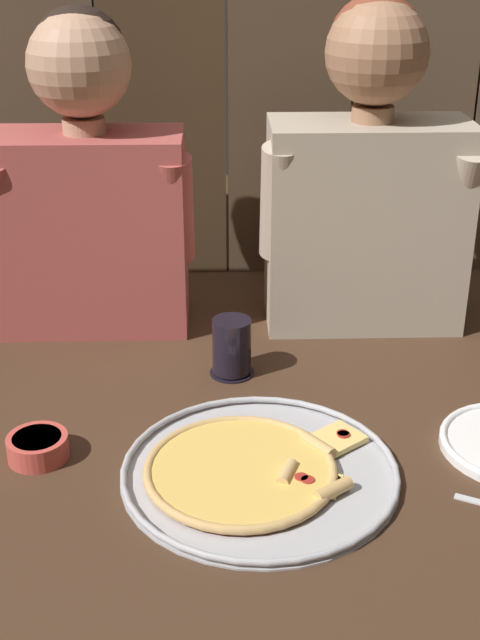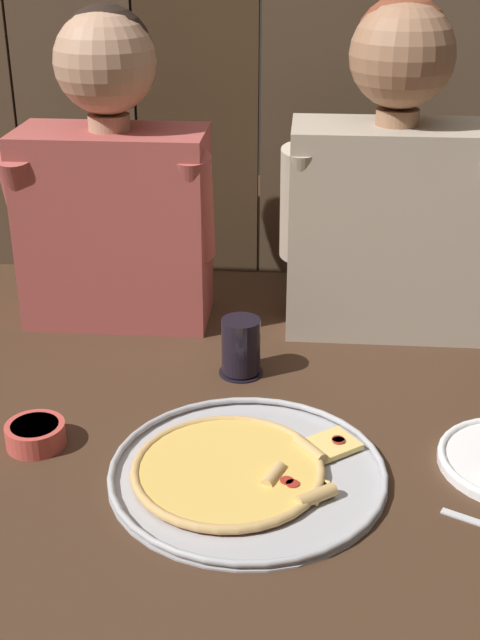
{
  "view_description": "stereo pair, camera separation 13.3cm",
  "coord_description": "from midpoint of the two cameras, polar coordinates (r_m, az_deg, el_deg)",
  "views": [
    {
      "loc": [
        -0.02,
        -1.1,
        0.75
      ],
      "look_at": [
        0.01,
        0.1,
        0.18
      ],
      "focal_mm": 46.98,
      "sensor_mm": 36.0,
      "label": 1
    },
    {
      "loc": [
        0.11,
        -1.1,
        0.75
      ],
      "look_at": [
        0.01,
        0.1,
        0.18
      ],
      "focal_mm": 46.98,
      "sensor_mm": 36.0,
      "label": 2
    }
  ],
  "objects": [
    {
      "name": "pizza_tray",
      "position": [
        1.27,
        -2.04,
        -10.28
      ],
      "size": [
        0.42,
        0.42,
        0.03
      ],
      "color": "#B2B2B7",
      "rests_on": "ground"
    },
    {
      "name": "dipping_bowl",
      "position": [
        1.35,
        -16.4,
        -8.32
      ],
      "size": [
        0.09,
        0.09,
        0.04
      ],
      "color": "#CC4C42",
      "rests_on": "ground"
    },
    {
      "name": "diner_right",
      "position": [
        1.66,
        6.47,
        9.59
      ],
      "size": [
        0.43,
        0.22,
        0.64
      ],
      "color": "#B2A38E",
      "rests_on": "ground"
    },
    {
      "name": "ground_plane",
      "position": [
        1.33,
        -3.23,
        -8.96
      ],
      "size": [
        3.2,
        3.2,
        0.0
      ],
      "primitive_type": "plane",
      "color": "#422B1C"
    },
    {
      "name": "drinking_glass",
      "position": [
        1.52,
        -3.05,
        -1.95
      ],
      "size": [
        0.08,
        0.08,
        0.11
      ],
      "color": "black",
      "rests_on": "ground"
    },
    {
      "name": "diner_left",
      "position": [
        1.67,
        -12.57,
        9.1
      ],
      "size": [
        0.41,
        0.21,
        0.62
      ],
      "color": "#AD4C47",
      "rests_on": "ground"
    }
  ]
}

